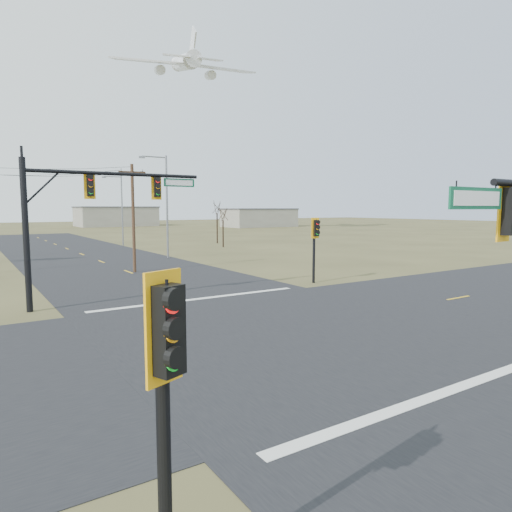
% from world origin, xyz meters
% --- Properties ---
extents(ground, '(320.00, 320.00, 0.00)m').
position_xyz_m(ground, '(0.00, 0.00, 0.00)').
color(ground, brown).
rests_on(ground, ground).
extents(road_ew, '(160.00, 14.00, 0.02)m').
position_xyz_m(road_ew, '(0.00, 0.00, 0.01)').
color(road_ew, black).
rests_on(road_ew, ground).
extents(road_ns, '(14.00, 160.00, 0.02)m').
position_xyz_m(road_ns, '(0.00, 0.00, 0.01)').
color(road_ns, black).
rests_on(road_ns, ground).
extents(stop_bar_near, '(12.00, 0.40, 0.01)m').
position_xyz_m(stop_bar_near, '(0.00, -7.50, 0.03)').
color(stop_bar_near, silver).
rests_on(stop_bar_near, road_ns).
extents(stop_bar_far, '(12.00, 0.40, 0.01)m').
position_xyz_m(stop_bar_far, '(0.00, 7.50, 0.03)').
color(stop_bar_far, silver).
rests_on(stop_bar_far, road_ns).
extents(mast_arm_far, '(8.99, 0.47, 7.28)m').
position_xyz_m(mast_arm_far, '(-5.22, 9.22, 5.25)').
color(mast_arm_far, black).
rests_on(mast_arm_far, ground).
extents(pedestal_signal_ne, '(0.64, 0.55, 4.33)m').
position_xyz_m(pedestal_signal_ne, '(8.72, 8.21, 3.17)').
color(pedestal_signal_ne, black).
rests_on(pedestal_signal_ne, ground).
extents(pedestal_signal_sw, '(0.67, 0.58, 4.25)m').
position_xyz_m(pedestal_signal_sw, '(-8.80, -9.70, 3.12)').
color(pedestal_signal_sw, black).
rests_on(pedestal_signal_sw, ground).
extents(utility_pole_near, '(2.01, 0.33, 8.22)m').
position_xyz_m(utility_pole_near, '(0.38, 19.66, 4.32)').
color(utility_pole_near, '#4C3020').
rests_on(utility_pole_near, ground).
extents(streetlight_a, '(2.79, 0.36, 9.97)m').
position_xyz_m(streetlight_a, '(6.15, 27.68, 5.60)').
color(streetlight_a, slate).
rests_on(streetlight_a, ground).
extents(streetlight_b, '(2.53, 0.24, 9.12)m').
position_xyz_m(streetlight_b, '(6.97, 45.04, 5.12)').
color(streetlight_b, slate).
rests_on(streetlight_b, ground).
extents(bare_tree_c, '(2.50, 2.50, 5.39)m').
position_xyz_m(bare_tree_c, '(17.05, 35.76, 4.22)').
color(bare_tree_c, black).
rests_on(bare_tree_c, ground).
extents(bare_tree_d, '(2.88, 2.88, 6.27)m').
position_xyz_m(bare_tree_d, '(19.39, 41.70, 5.05)').
color(bare_tree_d, black).
rests_on(bare_tree_d, ground).
extents(warehouse_mid, '(20.00, 12.00, 5.00)m').
position_xyz_m(warehouse_mid, '(25.00, 110.00, 2.50)').
color(warehouse_mid, gray).
rests_on(warehouse_mid, ground).
extents(warehouse_right, '(18.00, 10.00, 4.50)m').
position_xyz_m(warehouse_right, '(55.00, 85.00, 2.25)').
color(warehouse_right, gray).
rests_on(warehouse_right, ground).
extents(jet_airliner, '(22.76, 23.71, 12.53)m').
position_xyz_m(jet_airliner, '(29.41, 73.35, 34.22)').
color(jet_airliner, silver).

